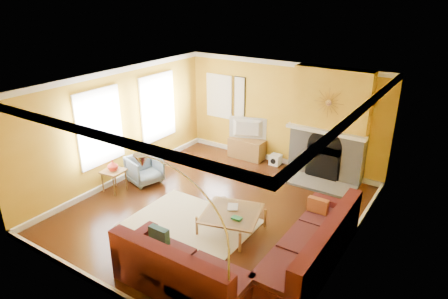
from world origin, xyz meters
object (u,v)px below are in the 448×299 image
Objects in this scene: coffee_table at (231,221)px; side_table at (114,181)px; sectional_sofa at (246,232)px; arc_lamp at (189,247)px; armchair at (145,169)px; media_console at (247,148)px.

side_table reaches higher than coffee_table.
sectional_sofa reaches higher than side_table.
arc_lamp is (0.66, -2.12, 0.96)m from coffee_table.
armchair is 0.31× the size of arc_lamp.
coffee_table is 1.08× the size of media_console.
sectional_sofa reaches higher than armchair.
side_table is 0.22× the size of arc_lamp.
sectional_sofa is at bearing -5.76° from side_table.
side_table is at bearing 175.39° from armchair.
armchair is 1.43× the size of side_table.
armchair is (-1.29, -2.64, 0.06)m from media_console.
coffee_table is 3.14m from side_table.
media_console is (-1.56, 3.26, 0.06)m from coffee_table.
coffee_table is at bearing 1.51° from side_table.
media_console is at bearing 115.64° from coffee_table.
sectional_sofa is at bearing -59.95° from media_console.
sectional_sofa is 3.29× the size of coffee_table.
side_table is (-3.72, 0.38, -0.19)m from sectional_sofa.
media_console is 1.92× the size of side_table.
arc_lamp reaches higher than coffee_table.
armchair is at bearing 167.73° from coffee_table.
side_table is at bearing 174.24° from sectional_sofa.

